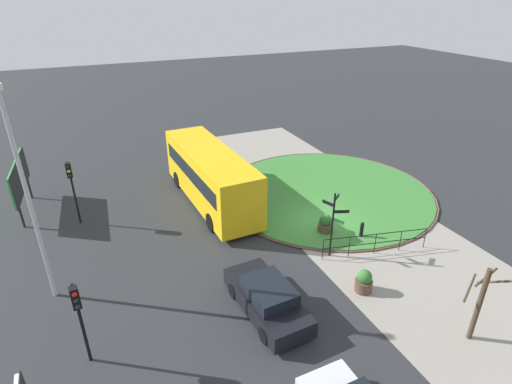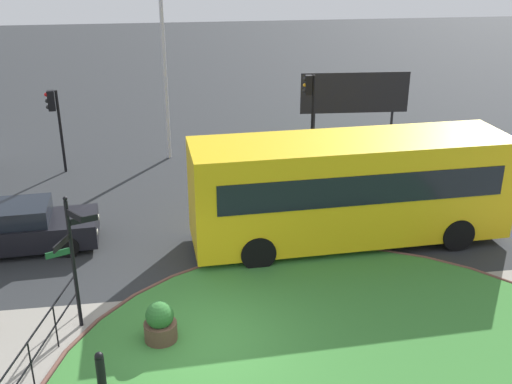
{
  "view_description": "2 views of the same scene",
  "coord_description": "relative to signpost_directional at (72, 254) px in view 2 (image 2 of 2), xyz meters",
  "views": [
    {
      "loc": [
        -16.24,
        10.98,
        11.48
      ],
      "look_at": [
        0.74,
        3.4,
        2.22
      ],
      "focal_mm": 28.62,
      "sensor_mm": 36.0,
      "label": 1
    },
    {
      "loc": [
        -0.57,
        -11.53,
        8.55
      ],
      "look_at": [
        1.55,
        2.67,
        2.59
      ],
      "focal_mm": 42.57,
      "sensor_mm": 36.0,
      "label": 2
    }
  ],
  "objects": [
    {
      "name": "ground",
      "position": [
        2.9,
        -1.12,
        -1.98
      ],
      "size": [
        120.0,
        120.0,
        0.0
      ],
      "primitive_type": "plane",
      "color": "#282B2D"
    },
    {
      "name": "signpost_directional",
      "position": [
        0.0,
        0.0,
        0.0
      ],
      "size": [
        1.17,
        0.93,
        3.38
      ],
      "color": "black",
      "rests_on": "ground"
    },
    {
      "name": "bollard_foreground",
      "position": [
        0.68,
        -2.31,
        -1.5
      ],
      "size": [
        0.19,
        0.19,
        0.92
      ],
      "color": "black",
      "rests_on": "ground"
    },
    {
      "name": "railing_grass_edge",
      "position": [
        -0.72,
        -2.02,
        -1.25
      ],
      "size": [
        1.22,
        5.15,
        1.12
      ],
      "rotation": [
        0.0,
        0.0,
        4.48
      ],
      "color": "black",
      "rests_on": "ground"
    },
    {
      "name": "bus_yellow",
      "position": [
        7.56,
        3.44,
        -0.23
      ],
      "size": [
        9.53,
        2.9,
        3.26
      ],
      "rotation": [
        0.0,
        0.0,
        0.04
      ],
      "color": "yellow",
      "rests_on": "ground"
    },
    {
      "name": "car_near_lane",
      "position": [
        -2.21,
        4.42,
        -1.31
      ],
      "size": [
        4.49,
        2.02,
        1.42
      ],
      "rotation": [
        0.0,
        0.0,
        0.06
      ],
      "color": "black",
      "rests_on": "ground"
    },
    {
      "name": "traffic_light_near",
      "position": [
        -1.99,
        10.98,
        0.45
      ],
      "size": [
        0.49,
        0.29,
        3.3
      ],
      "rotation": [
        0.0,
        0.0,
        3.24
      ],
      "color": "black",
      "rests_on": "ground"
    },
    {
      "name": "traffic_light_far",
      "position": [
        8.03,
        10.8,
        0.68
      ],
      "size": [
        0.49,
        0.27,
        3.61
      ],
      "rotation": [
        0.0,
        0.0,
        3.12
      ],
      "color": "black",
      "rests_on": "ground"
    },
    {
      "name": "lamppost_tall",
      "position": [
        2.3,
        12.1,
        2.7
      ],
      "size": [
        0.32,
        0.32,
        8.75
      ],
      "color": "#B7B7BC",
      "rests_on": "ground"
    },
    {
      "name": "billboard_right",
      "position": [
        10.75,
        13.45,
        0.18
      ],
      "size": [
        4.96,
        0.46,
        3.13
      ],
      "rotation": [
        0.0,
        0.0,
        -0.06
      ],
      "color": "black",
      "rests_on": "ground"
    },
    {
      "name": "planter_kerbside",
      "position": [
        1.89,
        -0.89,
        -1.49
      ],
      "size": [
        0.76,
        0.76,
        1.06
      ],
      "color": "brown",
      "rests_on": "ground"
    }
  ]
}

